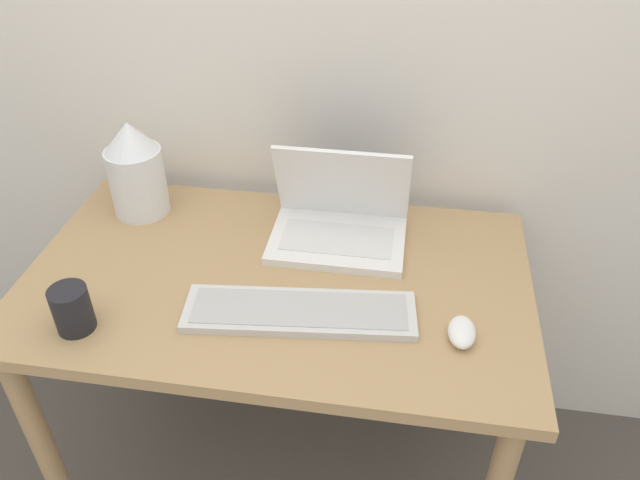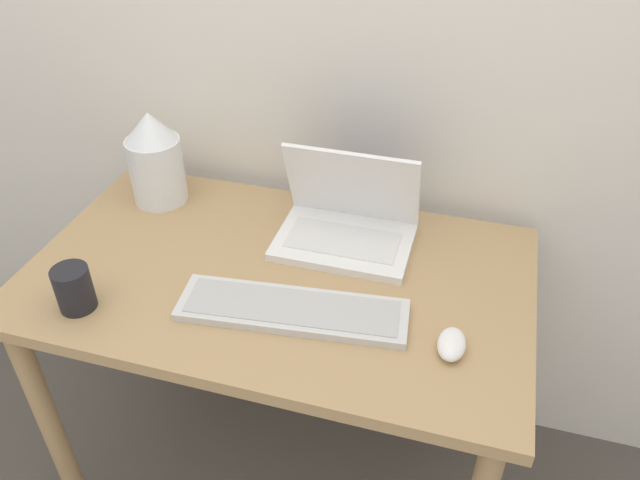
% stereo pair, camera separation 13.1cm
% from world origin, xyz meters
% --- Properties ---
extents(desk, '(1.11, 0.66, 0.75)m').
position_xyz_m(desk, '(0.00, 0.33, 0.64)').
color(desk, tan).
rests_on(desk, ground_plane).
extents(laptop, '(0.31, 0.22, 0.23)m').
position_xyz_m(laptop, '(0.12, 0.49, 0.80)').
color(laptop, white).
rests_on(laptop, desk).
extents(keyboard, '(0.48, 0.18, 0.02)m').
position_xyz_m(keyboard, '(0.07, 0.21, 0.76)').
color(keyboard, silver).
rests_on(keyboard, desk).
extents(mouse, '(0.05, 0.09, 0.03)m').
position_xyz_m(mouse, '(0.40, 0.20, 0.77)').
color(mouse, white).
rests_on(mouse, desk).
extents(vase, '(0.14, 0.14, 0.24)m').
position_xyz_m(vase, '(-0.39, 0.53, 0.87)').
color(vase, white).
rests_on(vase, desk).
extents(mug, '(0.07, 0.07, 0.10)m').
position_xyz_m(mug, '(-0.36, 0.11, 0.80)').
color(mug, black).
rests_on(mug, desk).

